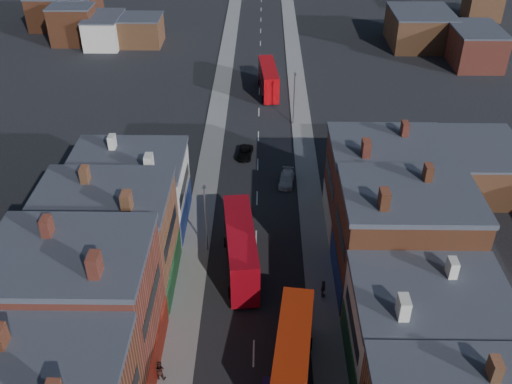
{
  "coord_description": "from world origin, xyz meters",
  "views": [
    {
      "loc": [
        0.67,
        -17.47,
        39.29
      ],
      "look_at": [
        0.0,
        31.04,
        6.89
      ],
      "focal_mm": 40.0,
      "sensor_mm": 36.0,
      "label": 1
    }
  ],
  "objects_px": {
    "ped_1": "(160,370)",
    "ped_3": "(323,289)",
    "bus_0": "(241,248)",
    "car_3": "(287,179)",
    "bus_1": "(292,360)",
    "bus_2": "(268,79)",
    "car_2": "(245,153)"
  },
  "relations": [
    {
      "from": "car_2",
      "to": "ped_1",
      "type": "bearing_deg",
      "value": -93.23
    },
    {
      "from": "bus_2",
      "to": "car_2",
      "type": "distance_m",
      "value": 21.6
    },
    {
      "from": "bus_0",
      "to": "bus_2",
      "type": "bearing_deg",
      "value": 79.65
    },
    {
      "from": "bus_2",
      "to": "car_2",
      "type": "height_order",
      "value": "bus_2"
    },
    {
      "from": "car_2",
      "to": "ped_1",
      "type": "xyz_separation_m",
      "value": [
        -5.9,
        -36.91,
        0.49
      ]
    },
    {
      "from": "bus_0",
      "to": "car_3",
      "type": "height_order",
      "value": "bus_0"
    },
    {
      "from": "bus_1",
      "to": "car_3",
      "type": "xyz_separation_m",
      "value": [
        0.54,
        30.4,
        -2.1
      ]
    },
    {
      "from": "ped_3",
      "to": "bus_0",
      "type": "bearing_deg",
      "value": 75.85
    },
    {
      "from": "ped_1",
      "to": "car_2",
      "type": "bearing_deg",
      "value": -90.44
    },
    {
      "from": "bus_2",
      "to": "ped_3",
      "type": "bearing_deg",
      "value": -89.39
    },
    {
      "from": "bus_0",
      "to": "car_3",
      "type": "bearing_deg",
      "value": 65.97
    },
    {
      "from": "ped_1",
      "to": "bus_1",
      "type": "bearing_deg",
      "value": -172.25
    },
    {
      "from": "car_2",
      "to": "ped_1",
      "type": "distance_m",
      "value": 37.38
    },
    {
      "from": "bus_1",
      "to": "car_2",
      "type": "height_order",
      "value": "bus_1"
    },
    {
      "from": "car_3",
      "to": "ped_3",
      "type": "height_order",
      "value": "ped_3"
    },
    {
      "from": "bus_1",
      "to": "ped_1",
      "type": "bearing_deg",
      "value": -173.83
    },
    {
      "from": "ped_1",
      "to": "ped_3",
      "type": "height_order",
      "value": "ped_3"
    },
    {
      "from": "bus_0",
      "to": "ped_3",
      "type": "bearing_deg",
      "value": -32.67
    },
    {
      "from": "ped_1",
      "to": "ped_3",
      "type": "bearing_deg",
      "value": -136.9
    },
    {
      "from": "bus_2",
      "to": "ped_3",
      "type": "xyz_separation_m",
      "value": [
        5.08,
        -48.37,
        -1.42
      ]
    },
    {
      "from": "car_2",
      "to": "ped_3",
      "type": "bearing_deg",
      "value": -66.97
    },
    {
      "from": "bus_1",
      "to": "ped_1",
      "type": "distance_m",
      "value": 10.99
    },
    {
      "from": "bus_1",
      "to": "ped_3",
      "type": "height_order",
      "value": "bus_1"
    },
    {
      "from": "bus_1",
      "to": "car_2",
      "type": "relative_size",
      "value": 2.85
    },
    {
      "from": "bus_0",
      "to": "car_3",
      "type": "distance_m",
      "value": 17.4
    },
    {
      "from": "car_2",
      "to": "car_3",
      "type": "relative_size",
      "value": 0.97
    },
    {
      "from": "ped_3",
      "to": "car_3",
      "type": "bearing_deg",
      "value": 20.05
    },
    {
      "from": "bus_1",
      "to": "bus_0",
      "type": "bearing_deg",
      "value": 115.55
    },
    {
      "from": "car_3",
      "to": "bus_0",
      "type": "bearing_deg",
      "value": -100.14
    },
    {
      "from": "ped_1",
      "to": "ped_3",
      "type": "relative_size",
      "value": 0.98
    },
    {
      "from": "bus_1",
      "to": "ped_1",
      "type": "xyz_separation_m",
      "value": [
        -10.86,
        0.17,
        -1.66
      ]
    },
    {
      "from": "car_2",
      "to": "bus_2",
      "type": "bearing_deg",
      "value": 87.03
    }
  ]
}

